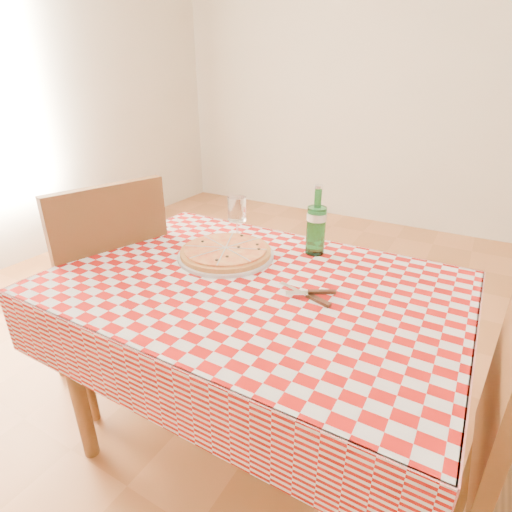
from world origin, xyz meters
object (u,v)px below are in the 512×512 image
at_px(pizza_plate, 226,251).
at_px(water_bottle, 317,220).
at_px(dining_table, 252,307).
at_px(wine_glass, 237,220).
at_px(chair_far, 108,280).

relative_size(pizza_plate, water_bottle, 1.36).
height_order(dining_table, wine_glass, wine_glass).
xyz_separation_m(dining_table, chair_far, (-0.71, 0.00, -0.09)).
xyz_separation_m(dining_table, pizza_plate, (-0.18, 0.11, 0.12)).
relative_size(chair_far, water_bottle, 3.86).
bearing_deg(wine_glass, water_bottle, 8.30).
bearing_deg(chair_far, pizza_plate, -151.39).
height_order(chair_far, water_bottle, water_bottle).
distance_m(dining_table, pizza_plate, 0.24).
distance_m(chair_far, water_bottle, 0.91).
distance_m(chair_far, pizza_plate, 0.58).
bearing_deg(dining_table, chair_far, 179.86).
relative_size(pizza_plate, wine_glass, 1.93).
bearing_deg(water_bottle, wine_glass, -171.70).
relative_size(water_bottle, wine_glass, 1.42).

